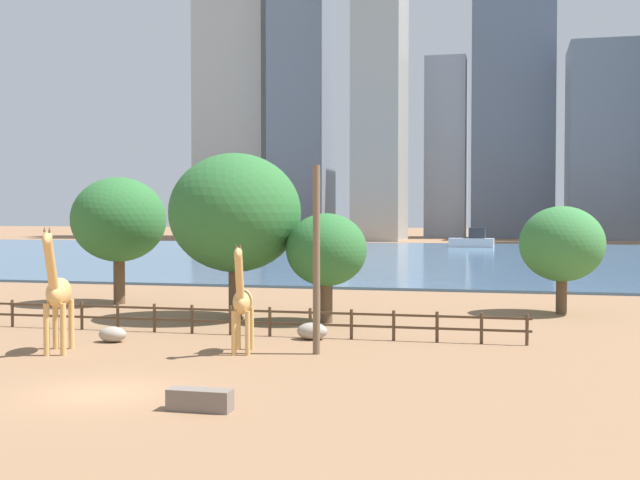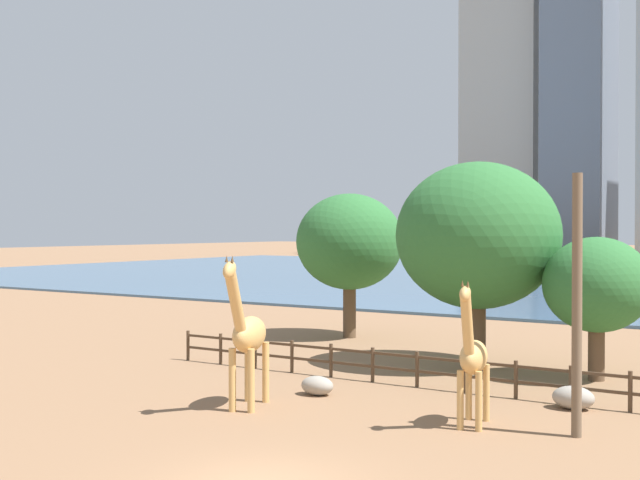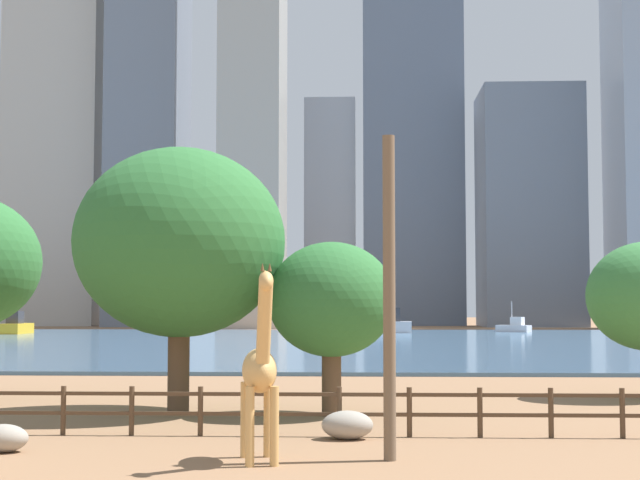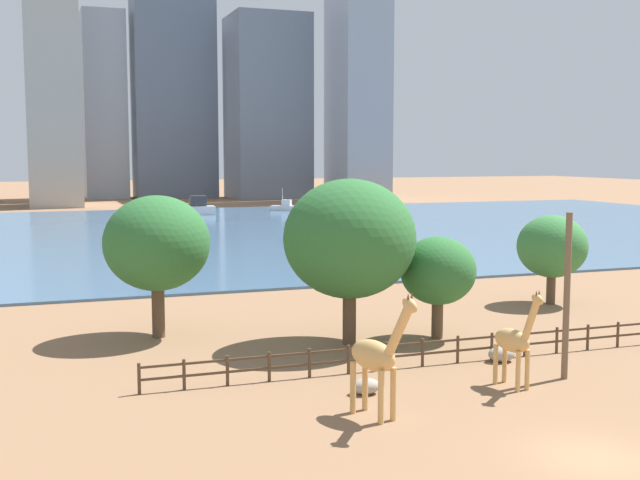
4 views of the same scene
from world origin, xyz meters
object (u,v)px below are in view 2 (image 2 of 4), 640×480
at_px(tree_right_tall, 597,285).
at_px(boat_ferry, 462,260).
at_px(tree_left_large, 350,242).
at_px(utility_pole, 577,305).
at_px(boulder_near_fence, 317,386).
at_px(boulder_by_pole, 573,398).
at_px(tree_center_broad, 478,236).
at_px(giraffe_tall, 247,335).
at_px(giraffe_companion, 473,357).

xyz_separation_m(tree_right_tall, boat_ferry, (-39.35, 81.60, -2.52)).
height_order(tree_left_large, tree_right_tall, tree_left_large).
height_order(utility_pole, boat_ferry, utility_pole).
distance_m(boulder_near_fence, boulder_by_pole, 8.48).
bearing_deg(boulder_by_pole, boat_ferry, 114.66).
distance_m(utility_pole, tree_center_broad, 11.37).
bearing_deg(tree_right_tall, giraffe_tall, -127.32).
relative_size(giraffe_tall, boulder_near_fence, 4.14).
bearing_deg(tree_left_large, tree_right_tall, -20.57).
bearing_deg(boulder_by_pole, tree_right_tall, 96.21).
bearing_deg(boat_ferry, giraffe_companion, -158.55).
relative_size(utility_pole, tree_left_large, 0.96).
bearing_deg(giraffe_tall, tree_left_large, -179.77).
distance_m(giraffe_companion, tree_left_large, 19.50).
relative_size(boulder_near_fence, tree_right_tall, 0.22).
bearing_deg(tree_center_broad, boulder_by_pole, -46.19).
height_order(giraffe_tall, tree_left_large, tree_left_large).
bearing_deg(boat_ferry, tree_right_tall, -155.55).
bearing_deg(giraffe_tall, tree_center_broad, 144.02).
height_order(giraffe_tall, boulder_near_fence, giraffe_tall).
distance_m(boulder_by_pole, tree_right_tall, 6.31).
relative_size(boulder_by_pole, boat_ferry, 0.22).
bearing_deg(utility_pole, boulder_near_fence, 174.76).
relative_size(boulder_near_fence, tree_center_broad, 0.14).
relative_size(giraffe_companion, boat_ferry, 0.72).
xyz_separation_m(giraffe_tall, giraffe_companion, (7.01, 1.64, -0.34)).
height_order(boulder_by_pole, tree_right_tall, tree_right_tall).
bearing_deg(tree_center_broad, tree_left_large, 151.65).
distance_m(boulder_near_fence, tree_right_tall, 11.42).
bearing_deg(tree_right_tall, tree_center_broad, 175.89).
relative_size(boulder_near_fence, boat_ferry, 0.20).
distance_m(utility_pole, boulder_by_pole, 4.85).
height_order(tree_right_tall, boat_ferry, tree_right_tall).
relative_size(giraffe_tall, tree_right_tall, 0.91).
distance_m(giraffe_tall, utility_pole, 10.18).
distance_m(utility_pole, boat_ferry, 99.27).
height_order(giraffe_tall, tree_center_broad, tree_center_broad).
height_order(tree_center_broad, tree_right_tall, tree_center_broad).
bearing_deg(boulder_by_pole, utility_pole, -73.62).
height_order(giraffe_tall, giraffe_companion, giraffe_tall).
xyz_separation_m(utility_pole, tree_left_large, (-15.57, 14.05, 1.40)).
xyz_separation_m(giraffe_tall, boat_ferry, (-31.06, 92.48, -1.27)).
bearing_deg(boulder_by_pole, boulder_near_fence, -162.20).
distance_m(giraffe_tall, boulder_by_pole, 10.62).
bearing_deg(tree_right_tall, boulder_by_pole, -83.79).
xyz_separation_m(giraffe_tall, boulder_near_fence, (0.80, 2.90, -2.03)).
distance_m(giraffe_tall, tree_center_broad, 12.13).
bearing_deg(boat_ferry, boulder_by_pole, -156.63).
distance_m(tree_left_large, tree_center_broad, 10.32).
relative_size(boulder_near_fence, tree_left_large, 0.16).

